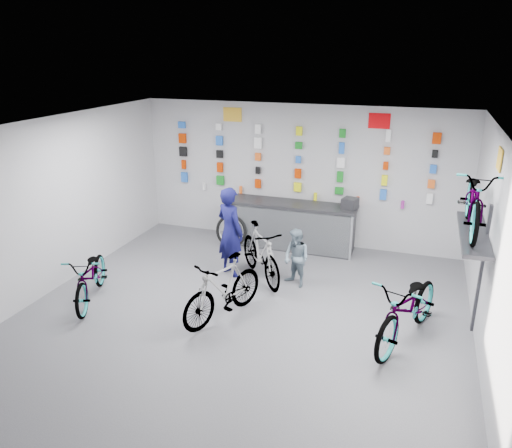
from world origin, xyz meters
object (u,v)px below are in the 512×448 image
at_px(bike_left, 91,276).
at_px(bike_right, 409,308).
at_px(bike_service, 261,253).
at_px(clerk, 230,232).
at_px(customer, 296,258).
at_px(bike_center, 223,289).
at_px(counter, 292,226).

distance_m(bike_left, bike_right, 5.13).
height_order(bike_service, clerk, clerk).
xyz_separation_m(bike_left, customer, (3.12, 1.68, 0.08)).
xyz_separation_m(bike_center, bike_service, (0.11, 1.54, 0.01)).
height_order(bike_right, clerk, clerk).
height_order(bike_left, bike_service, bike_service).
relative_size(counter, clerk, 1.58).
bearing_deg(customer, bike_left, -121.67).
relative_size(counter, customer, 2.54).
xyz_separation_m(counter, bike_right, (2.53, -2.99, 0.05)).
xyz_separation_m(bike_left, bike_service, (2.44, 1.71, 0.07)).
bearing_deg(bike_center, clerk, 129.72).
height_order(bike_center, bike_service, bike_service).
distance_m(bike_center, clerk, 1.70).
bearing_deg(counter, bike_left, -127.11).
bearing_deg(counter, bike_right, -49.69).
bearing_deg(bike_right, counter, 149.76).
bearing_deg(clerk, counter, -86.91).
bearing_deg(clerk, bike_center, 135.45).
height_order(counter, bike_right, bike_right).
relative_size(bike_center, clerk, 1.00).
bearing_deg(bike_right, clerk, 177.33).
distance_m(bike_service, customer, 0.69).
height_order(counter, bike_service, bike_service).
bearing_deg(customer, clerk, -153.77).
height_order(bike_right, bike_service, bike_right).
bearing_deg(bike_right, bike_center, -155.42).
relative_size(bike_left, customer, 1.62).
bearing_deg(bike_right, bike_service, 173.75).
height_order(bike_center, customer, customer).
relative_size(counter, bike_center, 1.58).
distance_m(bike_center, customer, 1.70).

